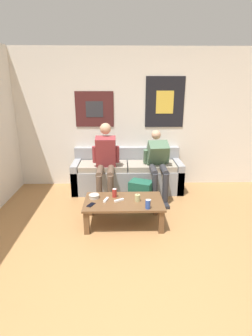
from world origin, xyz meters
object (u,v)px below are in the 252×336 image
Objects in this scene: ceramic_bowl at (94,196)px; game_controller_far_center at (149,202)px; couch at (127,175)px; drink_can_red at (114,193)px; person_seated_adult at (106,159)px; person_seated_teen at (158,162)px; drink_can_blue at (148,204)px; game_controller_near_right at (119,200)px; pillar_candle at (137,198)px; game_controller_near_left at (106,200)px; coffee_table at (124,204)px; backpack at (141,194)px; cell_phone at (91,205)px.

ceramic_bowl is 0.79m from game_controller_far_center.
couch is 16.12× the size of drink_can_red.
ceramic_bowl is (-0.13, -0.81, -0.32)m from person_seated_adult.
person_seated_teen is 9.11× the size of drink_can_blue.
drink_can_red is 0.88× the size of game_controller_near_right.
drink_can_blue is at bearing -102.75° from game_controller_far_center.
person_seated_teen reaches higher than drink_can_blue.
pillar_candle is (0.48, -0.93, -0.30)m from person_seated_adult.
game_controller_near_right is (-0.38, 0.24, -0.05)m from drink_can_blue.
drink_can_red reaches higher than game_controller_near_left.
drink_can_blue is 0.88× the size of game_controller_near_right.
ceramic_bowl is at bearing -139.58° from person_seated_teen.
coffee_table is 8.89× the size of drink_can_blue.
ceramic_bowl is (-0.42, 0.10, 0.09)m from coffee_table.
game_controller_near_right is at bearing -5.59° from game_controller_near_left.
backpack is at bearing -130.81° from person_seated_teen.
drink_can_red is (-0.32, 0.15, 0.01)m from pillar_candle.
pillar_candle is (-0.10, -0.63, 0.21)m from backpack.
person_seated_adult is at bearing 123.00° from game_controller_far_center.
drink_can_blue is 0.59m from drink_can_red.
game_controller_near_right is (-0.15, -1.29, 0.08)m from couch.
person_seated_adult is at bearing 107.71° from coffee_table.
pillar_candle is (-0.41, -0.99, -0.23)m from person_seated_teen.
couch is at bearing 94.63° from pillar_candle.
person_seated_adult is at bearing -135.98° from couch.
pillar_candle is at bearing 159.60° from game_controller_far_center.
game_controller_near_left is at bearing -27.76° from ceramic_bowl.
game_controller_far_center reaches higher than cell_phone.
game_controller_near_right reaches higher than cell_phone.
couch is at bearing 83.31° from game_controller_near_right.
pillar_candle reaches higher than ceramic_bowl.
backpack is 1.06m from cell_phone.
person_seated_adult reaches higher than game_controller_near_right.
person_seated_adult is 10.36× the size of drink_can_blue.
game_controller_far_center is at bearing -8.15° from game_controller_near_left.
ceramic_bowl reaches higher than coffee_table.
game_controller_near_left reaches higher than coffee_table.
backpack is 3.50× the size of drink_can_blue.
cell_phone is (-0.38, -0.12, -0.01)m from game_controller_near_right.
coffee_table is 0.44m from ceramic_bowl.
drink_can_red is 0.17m from game_controller_near_right.
couch is at bearing 98.40° from drink_can_blue.
person_seated_adult is at bearing 80.81° from ceramic_bowl.
pillar_candle is at bearing 10.20° from cell_phone.
cell_phone is (-0.15, -1.04, -0.34)m from person_seated_adult.
person_seated_adult reaches higher than drink_can_blue.
backpack is at bearing -73.15° from couch.
backpack is 2.87× the size of cell_phone.
drink_can_red reaches higher than cell_phone.
coffee_table is at bearing -115.28° from backpack.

